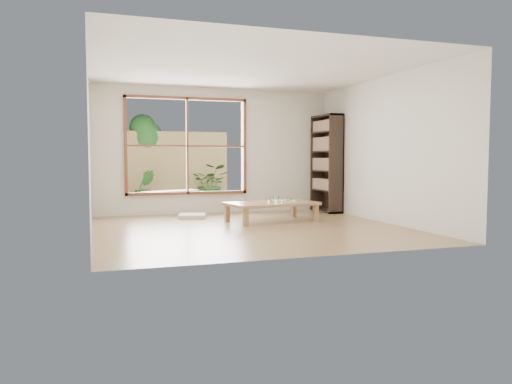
% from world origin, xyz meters
% --- Properties ---
extents(ground, '(5.00, 5.00, 0.00)m').
position_xyz_m(ground, '(0.00, 0.00, 0.00)').
color(ground, '#94704A').
rests_on(ground, ground).
extents(low_table, '(1.74, 1.17, 0.35)m').
position_xyz_m(low_table, '(0.63, 0.73, 0.31)').
color(low_table, '#A77B51').
rests_on(low_table, ground).
extents(floor_cushion, '(0.61, 0.61, 0.07)m').
position_xyz_m(floor_cushion, '(-0.65, 1.71, 0.04)').
color(floor_cushion, beige).
rests_on(floor_cushion, ground).
extents(bookshelf, '(0.33, 0.93, 2.07)m').
position_xyz_m(bookshelf, '(2.31, 1.90, 1.03)').
color(bookshelf, '#2F201A').
rests_on(bookshelf, ground).
extents(glass_tall, '(0.07, 0.07, 0.13)m').
position_xyz_m(glass_tall, '(0.63, 0.56, 0.42)').
color(glass_tall, silver).
rests_on(glass_tall, low_table).
extents(glass_mid, '(0.07, 0.07, 0.10)m').
position_xyz_m(glass_mid, '(0.83, 0.81, 0.40)').
color(glass_mid, silver).
rests_on(glass_mid, low_table).
extents(glass_short, '(0.07, 0.07, 0.09)m').
position_xyz_m(glass_short, '(0.67, 0.82, 0.40)').
color(glass_short, silver).
rests_on(glass_short, low_table).
extents(glass_small, '(0.06, 0.06, 0.07)m').
position_xyz_m(glass_small, '(0.58, 0.81, 0.39)').
color(glass_small, silver).
rests_on(glass_small, low_table).
extents(food_tray, '(0.31, 0.26, 0.08)m').
position_xyz_m(food_tray, '(1.00, 0.79, 0.37)').
color(food_tray, white).
rests_on(food_tray, low_table).
extents(deck, '(2.80, 2.00, 0.05)m').
position_xyz_m(deck, '(-0.60, 3.56, 0.00)').
color(deck, '#322924').
rests_on(deck, ground).
extents(garden_bench, '(1.33, 0.85, 0.41)m').
position_xyz_m(garden_bench, '(-0.83, 3.19, 0.37)').
color(garden_bench, '#2F201A').
rests_on(garden_bench, deck).
extents(bamboo_fence, '(2.80, 0.06, 1.80)m').
position_xyz_m(bamboo_fence, '(-0.60, 4.56, 0.90)').
color(bamboo_fence, tan).
rests_on(bamboo_fence, ground).
extents(shrub_right, '(1.09, 1.02, 0.98)m').
position_xyz_m(shrub_right, '(0.34, 4.31, 0.51)').
color(shrub_right, '#2E6C27').
rests_on(shrub_right, deck).
extents(shrub_left, '(0.51, 0.43, 0.86)m').
position_xyz_m(shrub_left, '(-1.31, 4.05, 0.45)').
color(shrub_left, '#2E6C27').
rests_on(shrub_left, deck).
extents(garden_tree, '(1.04, 0.85, 2.22)m').
position_xyz_m(garden_tree, '(-1.28, 4.86, 1.63)').
color(garden_tree, '#4C3D2D').
rests_on(garden_tree, ground).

